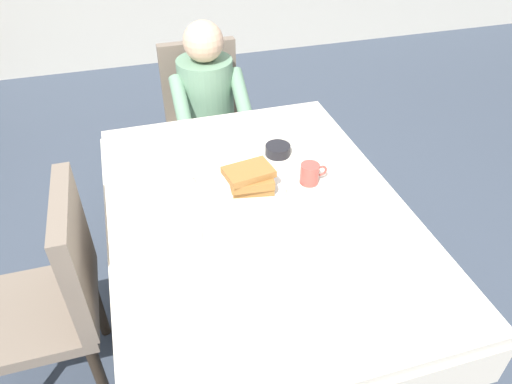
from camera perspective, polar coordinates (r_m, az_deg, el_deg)
ground_plane at (r=2.32m, az=0.17°, el=-16.10°), size 14.00×14.00×0.00m
dining_table_main at (r=1.84m, az=0.21°, el=-4.08°), size 1.12×1.52×0.74m
chair_diner at (r=2.85m, az=-6.28°, el=9.40°), size 0.44×0.45×0.93m
diner_person at (r=2.65m, az=-5.81°, el=10.51°), size 0.40×0.43×1.12m
chair_left_side at (r=1.92m, az=-22.89°, el=-10.81°), size 0.45×0.44×0.93m
plate_breakfast at (r=1.86m, az=-0.61°, el=0.44°), size 0.28×0.28×0.02m
breakfast_stack at (r=1.82m, az=-0.65°, el=1.66°), size 0.21×0.17×0.09m
cup_coffee at (r=1.89m, az=6.57°, el=2.23°), size 0.11×0.08×0.08m
bowl_butter at (r=2.06m, az=2.66°, el=5.11°), size 0.11×0.11×0.04m
syrup_pitcher at (r=1.89m, az=-8.31°, el=1.70°), size 0.08×0.08×0.07m
fork_left_of_plate at (r=1.82m, az=-6.21°, el=-1.09°), size 0.03×0.18×0.00m
knife_right_of_plate at (r=1.90m, az=5.09°, el=0.94°), size 0.02×0.20×0.00m
spoon_near_edge at (r=1.62m, az=4.31°, el=-6.63°), size 0.15×0.06×0.00m
napkin_folded at (r=1.69m, az=-9.39°, el=-4.79°), size 0.19×0.15×0.01m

